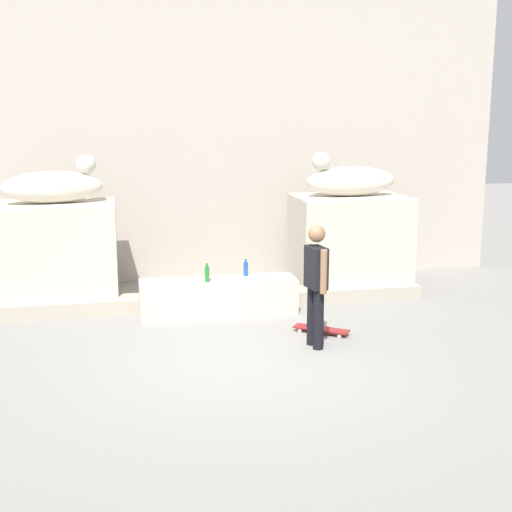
{
  "coord_description": "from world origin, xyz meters",
  "views": [
    {
      "loc": [
        -1.47,
        -8.29,
        3.14
      ],
      "look_at": [
        0.43,
        1.36,
        1.1
      ],
      "focal_mm": 49.28,
      "sensor_mm": 36.0,
      "label": 1
    }
  ],
  "objects_px": {
    "statue_reclining_right": "(349,180)",
    "bottle_green": "(207,274)",
    "bottle_blue": "(246,269)",
    "skater": "(316,281)",
    "skateboard": "(321,329)",
    "statue_reclining_left": "(55,186)"
  },
  "relations": [
    {
      "from": "statue_reclining_right",
      "to": "bottle_green",
      "type": "relative_size",
      "value": 5.24
    },
    {
      "from": "bottle_blue",
      "to": "bottle_green",
      "type": "bearing_deg",
      "value": -156.69
    },
    {
      "from": "skater",
      "to": "skateboard",
      "type": "xyz_separation_m",
      "value": [
        0.25,
        0.53,
        -0.86
      ]
    },
    {
      "from": "statue_reclining_right",
      "to": "bottle_blue",
      "type": "xyz_separation_m",
      "value": [
        -2.01,
        -0.97,
        -1.28
      ]
    },
    {
      "from": "statue_reclining_left",
      "to": "statue_reclining_right",
      "type": "distance_m",
      "value": 4.96
    },
    {
      "from": "statue_reclining_right",
      "to": "bottle_blue",
      "type": "bearing_deg",
      "value": 23.96
    },
    {
      "from": "skater",
      "to": "bottle_green",
      "type": "relative_size",
      "value": 5.41
    },
    {
      "from": "bottle_green",
      "to": "skateboard",
      "type": "bearing_deg",
      "value": -37.68
    },
    {
      "from": "statue_reclining_left",
      "to": "bottle_green",
      "type": "height_order",
      "value": "statue_reclining_left"
    },
    {
      "from": "statue_reclining_right",
      "to": "bottle_green",
      "type": "distance_m",
      "value": 3.21
    },
    {
      "from": "statue_reclining_right",
      "to": "bottle_blue",
      "type": "height_order",
      "value": "statue_reclining_right"
    },
    {
      "from": "skateboard",
      "to": "bottle_blue",
      "type": "relative_size",
      "value": 2.62
    },
    {
      "from": "skater",
      "to": "bottle_green",
      "type": "distance_m",
      "value": 2.11
    },
    {
      "from": "skateboard",
      "to": "statue_reclining_left",
      "type": "bearing_deg",
      "value": 4.02
    },
    {
      "from": "skater",
      "to": "statue_reclining_left",
      "type": "bearing_deg",
      "value": 40.81
    },
    {
      "from": "bottle_blue",
      "to": "skateboard",
      "type": "bearing_deg",
      "value": -59.71
    },
    {
      "from": "bottle_green",
      "to": "bottle_blue",
      "type": "xyz_separation_m",
      "value": [
        0.66,
        0.28,
        -0.01
      ]
    },
    {
      "from": "bottle_blue",
      "to": "statue_reclining_right",
      "type": "bearing_deg",
      "value": 25.78
    },
    {
      "from": "skater",
      "to": "bottle_blue",
      "type": "xyz_separation_m",
      "value": [
        -0.59,
        1.97,
        -0.25
      ]
    },
    {
      "from": "statue_reclining_left",
      "to": "skateboard",
      "type": "bearing_deg",
      "value": -40.76
    },
    {
      "from": "bottle_green",
      "to": "skater",
      "type": "bearing_deg",
      "value": -53.47
    },
    {
      "from": "statue_reclining_left",
      "to": "statue_reclining_right",
      "type": "bearing_deg",
      "value": -8.33
    }
  ]
}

